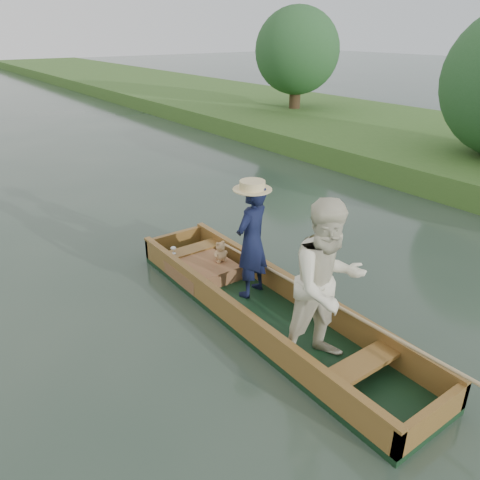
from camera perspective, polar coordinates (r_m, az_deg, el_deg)
ground at (r=6.39m, az=3.22°, el=-9.60°), size 120.00×120.00×0.00m
trees_far at (r=13.73m, az=-1.60°, el=20.05°), size 22.61×14.44×4.37m
punt at (r=5.77m, az=5.51°, el=-5.32°), size 1.17×5.31×2.03m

